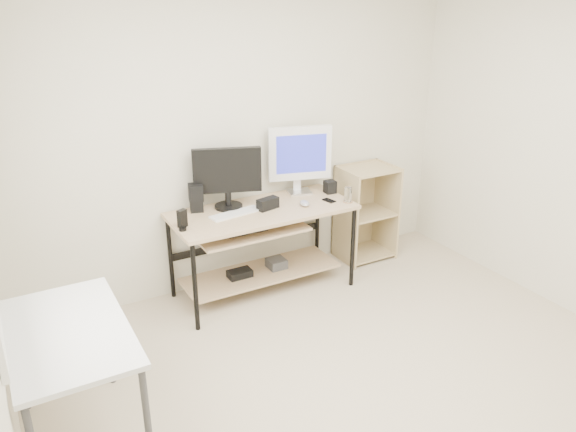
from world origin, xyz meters
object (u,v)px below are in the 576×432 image
(shelf_unit, at_px, (363,211))
(black_monitor, at_px, (227,174))
(side_table, at_px, (69,343))
(white_imac, at_px, (300,155))
(desk, at_px, (260,233))
(audio_controller, at_px, (182,218))

(shelf_unit, relative_size, black_monitor, 1.69)
(side_table, height_order, shelf_unit, shelf_unit)
(side_table, relative_size, white_imac, 1.70)
(desk, distance_m, white_imac, 0.76)
(side_table, xyz_separation_m, white_imac, (2.14, 1.25, 0.42))
(desk, height_order, side_table, same)
(white_imac, bearing_deg, black_monitor, -162.28)
(white_imac, bearing_deg, audio_controller, -153.45)
(shelf_unit, xyz_separation_m, black_monitor, (-1.38, 0.00, 0.58))
(desk, relative_size, white_imac, 2.55)
(side_table, height_order, black_monitor, black_monitor)
(black_monitor, height_order, white_imac, white_imac)
(side_table, xyz_separation_m, black_monitor, (1.45, 1.22, 0.37))
(desk, bearing_deg, side_table, -147.35)
(side_table, relative_size, black_monitor, 1.87)
(side_table, bearing_deg, desk, 32.65)
(black_monitor, bearing_deg, white_imac, 21.66)
(black_monitor, bearing_deg, audio_controller, -137.38)
(side_table, xyz_separation_m, shelf_unit, (2.83, 1.22, -0.22))
(shelf_unit, relative_size, audio_controller, 6.56)
(black_monitor, relative_size, white_imac, 0.91)
(desk, xyz_separation_m, audio_controller, (-0.66, -0.04, 0.28))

